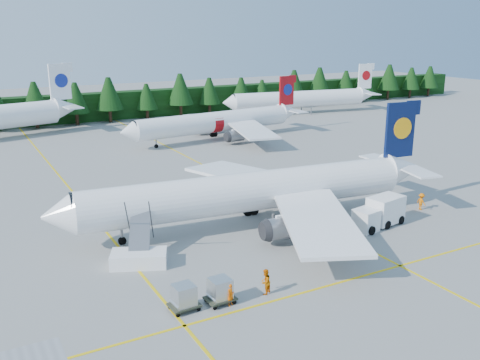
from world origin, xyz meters
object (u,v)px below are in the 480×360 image
airliner_navy (242,193)px  airstairs (139,254)px  airliner_red (212,123)px  service_truck (379,213)px

airliner_navy → airstairs: bearing=-157.6°
airliner_red → airliner_navy: bearing=-118.4°
airliner_navy → airstairs: 13.03m
airliner_navy → airliner_red: (16.36, 41.02, -0.32)m
airliner_navy → airstairs: size_ratio=5.61×
airstairs → service_truck: bearing=16.4°
airliner_red → service_truck: size_ratio=5.72×
airliner_navy → airstairs: airliner_navy is taller
airliner_navy → service_truck: size_ratio=6.31×
airliner_navy → service_truck: 14.10m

